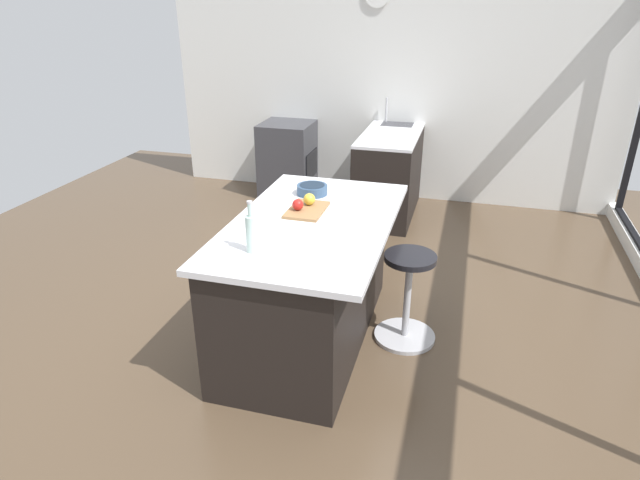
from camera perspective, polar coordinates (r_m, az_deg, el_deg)
The scene contains 11 objects.
ground_plane at distance 4.12m, azimuth -0.68°, elevation -9.26°, with size 8.14×8.14×0.00m, color brown.
interior_partition_left at distance 6.56m, azimuth 7.28°, elevation 15.86°, with size 0.15×5.22×2.63m.
sink_cabinet at distance 6.39m, azimuth 7.70°, elevation 7.76°, with size 1.88×0.60×1.19m.
oven_range at distance 6.68m, azimuth -3.41°, elevation 8.48°, with size 0.60×0.61×0.88m.
kitchen_island at distance 3.80m, azimuth -1.42°, elevation -4.19°, with size 1.76×1.03×0.92m.
stool_by_window at distance 3.90m, azimuth 9.16°, elevation -6.27°, with size 0.44×0.44×0.67m.
cutting_board at distance 3.73m, azimuth -1.40°, elevation 3.18°, with size 0.36×0.24×0.02m, color olive.
apple_red at distance 3.69m, azimuth -2.35°, elevation 3.74°, with size 0.08×0.08×0.08m, color red.
apple_yellow at distance 3.78m, azimuth -1.12°, elevation 4.32°, with size 0.08×0.08×0.08m, color gold.
water_bottle at distance 3.13m, azimuth -7.25°, elevation 0.82°, with size 0.06×0.06×0.31m.
fruit_bowl at distance 4.05m, azimuth -0.83°, elevation 5.38°, with size 0.23×0.23×0.07m.
Camera 1 is at (3.28, 0.97, 2.30)m, focal length 30.43 mm.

